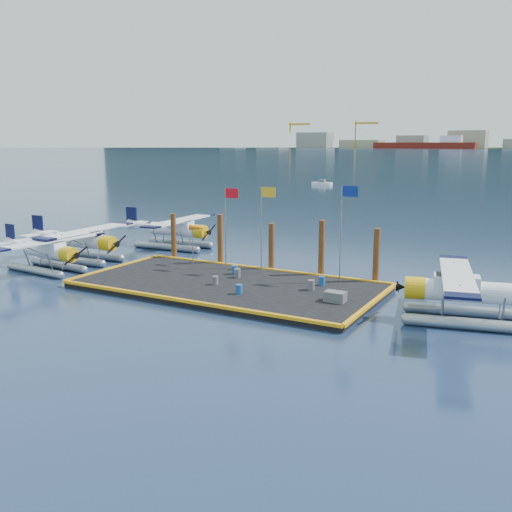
{
  "coord_description": "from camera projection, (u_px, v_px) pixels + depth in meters",
  "views": [
    {
      "loc": [
        19.54,
        -31.71,
        9.71
      ],
      "look_at": [
        1.06,
        2.0,
        2.0
      ],
      "focal_mm": 40.0,
      "sensor_mm": 36.0,
      "label": 1
    }
  ],
  "objects": [
    {
      "name": "flagpole_red",
      "position": [
        228.0,
        216.0,
        41.87
      ],
      "size": [
        1.14,
        0.08,
        6.0
      ],
      "color": "gray",
      "rests_on": "dock"
    },
    {
      "name": "flagpole_yellow",
      "position": [
        264.0,
        216.0,
        40.43
      ],
      "size": [
        1.14,
        0.08,
        6.2
      ],
      "color": "gray",
      "rests_on": "dock"
    },
    {
      "name": "ground",
      "position": [
        228.0,
        289.0,
        38.38
      ],
      "size": [
        4000.0,
        4000.0,
        0.0
      ],
      "primitive_type": "plane",
      "color": "#182A49",
      "rests_on": "ground"
    },
    {
      "name": "drum_1",
      "position": [
        239.0,
        289.0,
        35.46
      ],
      "size": [
        0.43,
        0.43,
        0.61
      ],
      "primitive_type": "cylinder",
      "color": "#1A4A92",
      "rests_on": "dock"
    },
    {
      "name": "drum_2",
      "position": [
        311.0,
        285.0,
        36.39
      ],
      "size": [
        0.47,
        0.47,
        0.66
      ],
      "primitive_type": "cylinder",
      "color": "#555459",
      "rests_on": "dock"
    },
    {
      "name": "seaplane_a",
      "position": [
        48.0,
        253.0,
        43.1
      ],
      "size": [
        8.47,
        9.34,
        3.31
      ],
      "rotation": [
        0.0,
        0.0,
        -1.65
      ],
      "color": "#8D949A",
      "rests_on": "ground"
    },
    {
      "name": "piling_0",
      "position": [
        174.0,
        238.0,
        46.64
      ],
      "size": [
        0.44,
        0.44,
        4.0
      ],
      "primitive_type": "cylinder",
      "color": "#4A2615",
      "rests_on": "ground"
    },
    {
      "name": "piling_2",
      "position": [
        271.0,
        249.0,
        42.42
      ],
      "size": [
        0.44,
        0.44,
        3.8
      ],
      "primitive_type": "cylinder",
      "color": "#4A2615",
      "rests_on": "ground"
    },
    {
      "name": "flagpole_blue",
      "position": [
        344.0,
        219.0,
        37.57
      ],
      "size": [
        1.14,
        0.08,
        6.5
      ],
      "color": "gray",
      "rests_on": "dock"
    },
    {
      "name": "piling_4",
      "position": [
        376.0,
        258.0,
        38.63
      ],
      "size": [
        0.44,
        0.44,
        4.0
      ],
      "primitive_type": "cylinder",
      "color": "#4A2615",
      "rests_on": "ground"
    },
    {
      "name": "dock_bumpers",
      "position": [
        228.0,
        282.0,
        38.29
      ],
      "size": [
        20.25,
        10.25,
        0.18
      ],
      "primitive_type": null,
      "color": "orange",
      "rests_on": "dock"
    },
    {
      "name": "seaplane_c",
      "position": [
        177.0,
        232.0,
        52.6
      ],
      "size": [
        9.2,
        10.14,
        3.6
      ],
      "rotation": [
        0.0,
        0.0,
        -1.52
      ],
      "color": "#8D949A",
      "rests_on": "ground"
    },
    {
      "name": "drum_3",
      "position": [
        215.0,
        280.0,
        37.83
      ],
      "size": [
        0.4,
        0.4,
        0.56
      ],
      "primitive_type": "cylinder",
      "color": "#555459",
      "rests_on": "dock"
    },
    {
      "name": "drum_0",
      "position": [
        235.0,
        270.0,
        40.76
      ],
      "size": [
        0.45,
        0.45,
        0.63
      ],
      "primitive_type": "cylinder",
      "color": "#1A4A92",
      "rests_on": "dock"
    },
    {
      "name": "windsock",
      "position": [
        197.0,
        229.0,
        43.38
      ],
      "size": [
        1.4,
        0.44,
        3.12
      ],
      "color": "gray",
      "rests_on": "dock"
    },
    {
      "name": "seaplane_b",
      "position": [
        84.0,
        243.0,
        46.77
      ],
      "size": [
        9.11,
        10.04,
        3.57
      ],
      "rotation": [
        0.0,
        0.0,
        -1.52
      ],
      "color": "#8D949A",
      "rests_on": "ground"
    },
    {
      "name": "seaplane_d",
      "position": [
        464.0,
        295.0,
        30.85
      ],
      "size": [
        9.51,
        10.33,
        3.66
      ],
      "rotation": [
        0.0,
        0.0,
        1.79
      ],
      "color": "#8D949A",
      "rests_on": "ground"
    },
    {
      "name": "crate",
      "position": [
        335.0,
        297.0,
        33.77
      ],
      "size": [
        1.22,
        0.82,
        0.61
      ],
      "primitive_type": "cube",
      "color": "#555459",
      "rests_on": "dock"
    },
    {
      "name": "piling_3",
      "position": [
        321.0,
        250.0,
        40.48
      ],
      "size": [
        0.44,
        0.44,
        4.3
      ],
      "primitive_type": "cylinder",
      "color": "#4A2615",
      "rests_on": "ground"
    },
    {
      "name": "dock",
      "position": [
        228.0,
        286.0,
        38.34
      ],
      "size": [
        20.0,
        10.0,
        0.4
      ],
      "primitive_type": "cube",
      "color": "black",
      "rests_on": "ground"
    },
    {
      "name": "drum_5",
      "position": [
        237.0,
        273.0,
        39.77
      ],
      "size": [
        0.44,
        0.44,
        0.63
      ],
      "primitive_type": "cylinder",
      "color": "#555459",
      "rests_on": "dock"
    },
    {
      "name": "piling_1",
      "position": [
        220.0,
        241.0,
        44.5
      ],
      "size": [
        0.44,
        0.44,
        4.2
      ],
      "primitive_type": "cylinder",
      "color": "#4A2615",
      "rests_on": "ground"
    },
    {
      "name": "drum_4",
      "position": [
        322.0,
        281.0,
        37.61
      ],
      "size": [
        0.43,
        0.43,
        0.6
      ],
      "primitive_type": "cylinder",
      "color": "#1A4A92",
      "rests_on": "dock"
    }
  ]
}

